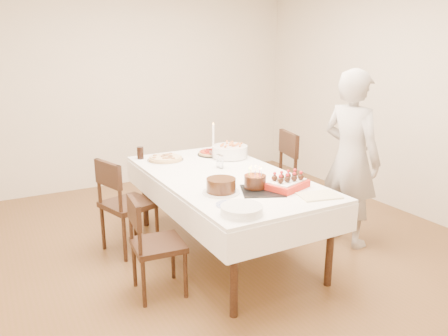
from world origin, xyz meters
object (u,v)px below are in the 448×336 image
dining_table (224,214)px  pizza_pepperoni (212,153)px  chair_right_savory (269,178)px  layer_cake (221,186)px  taper_candle (213,140)px  birthday_cake (255,177)px  chair_left_savory (129,204)px  cola_glass (140,153)px  pizza_white (165,159)px  person (351,159)px  strawberry_box (287,184)px  chair_left_dessert (158,245)px  pasta_bowl (230,151)px

dining_table → pizza_pepperoni: 0.86m
chair_right_savory → pizza_pepperoni: size_ratio=3.33×
chair_right_savory → layer_cake: bearing=-128.6°
taper_candle → birthday_cake: bearing=-99.5°
chair_right_savory → chair_left_savory: chair_right_savory is taller
cola_glass → birthday_cake: (0.50, -1.39, 0.03)m
layer_cake → chair_right_savory: bearing=38.3°
pizza_white → taper_candle: 0.53m
person → dining_table: bearing=63.0°
birthday_cake → dining_table: bearing=93.9°
cola_glass → strawberry_box: size_ratio=0.37×
strawberry_box → person: bearing=12.8°
layer_cake → pizza_pepperoni: bearing=66.1°
cola_glass → chair_left_dessert: bearing=-103.6°
chair_right_savory → layer_cake: (-1.03, -0.81, 0.31)m
chair_right_savory → pasta_bowl: bearing=173.9°
chair_left_savory → person: person is taller
pizza_pepperoni → birthday_cake: size_ratio=1.69×
chair_left_savory → layer_cake: (0.49, -0.89, 0.36)m
birthday_cake → cola_glass: bearing=109.9°
taper_candle → strawberry_box: taper_candle is taller
pasta_bowl → taper_candle: 0.21m
chair_left_savory → taper_candle: (0.97, 0.14, 0.49)m
dining_table → pasta_bowl: (0.36, 0.53, 0.44)m
chair_right_savory → pizza_pepperoni: (-0.52, 0.33, 0.27)m
dining_table → layer_cake: layer_cake is taller
chair_right_savory → layer_cake: chair_right_savory is taller
dining_table → taper_candle: size_ratio=5.71×
dining_table → pasta_bowl: size_ratio=5.84×
chair_left_dessert → pasta_bowl: 1.52m
cola_glass → dining_table: bearing=-63.0°
taper_candle → pizza_pepperoni: bearing=72.2°
birthday_cake → taper_candle: bearing=80.5°
pizza_white → cola_glass: size_ratio=2.95×
pizza_white → pizza_pepperoni: size_ratio=1.23×
chair_left_dessert → birthday_cake: bearing=179.3°
chair_right_savory → pizza_white: (-1.04, 0.34, 0.27)m
pizza_pepperoni → layer_cake: (-0.51, -1.14, 0.04)m
person → layer_cake: 1.41m
dining_table → pizza_white: 0.87m
chair_left_savory → pasta_bowl: 1.17m
chair_left_savory → birthday_cake: 1.28m
dining_table → pizza_pepperoni: pizza_pepperoni is taller
pasta_bowl → taper_candle: size_ratio=0.98×
pizza_pepperoni → taper_candle: (-0.03, -0.11, 0.17)m
chair_left_dessert → cola_glass: size_ratio=6.41×
chair_right_savory → cola_glass: chair_right_savory is taller
dining_table → birthday_cake: birthday_cake is taller
layer_cake → pizza_white: bearing=90.7°
pizza_white → strawberry_box: bearing=-67.6°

